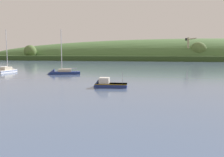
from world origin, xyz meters
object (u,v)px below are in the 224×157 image
(dockside_crane, at_px, (188,49))
(mooring_buoy_midchannel, at_px, (4,70))
(sailboat_near_mooring, at_px, (8,71))
(fishing_boat_moored, at_px, (107,85))
(sailboat_midwater_white, at_px, (61,73))

(dockside_crane, relative_size, mooring_buoy_midchannel, 25.66)
(sailboat_near_mooring, bearing_deg, dockside_crane, -26.01)
(fishing_boat_moored, xyz_separation_m, mooring_buoy_midchannel, (-45.83, 26.24, -0.32))
(sailboat_near_mooring, distance_m, sailboat_midwater_white, 18.85)
(fishing_boat_moored, bearing_deg, mooring_buoy_midchannel, -41.53)
(mooring_buoy_midchannel, bearing_deg, fishing_boat_moored, -29.79)
(fishing_boat_moored, bearing_deg, dockside_crane, -106.56)
(sailboat_midwater_white, relative_size, fishing_boat_moored, 2.23)
(dockside_crane, xyz_separation_m, mooring_buoy_midchannel, (-59.02, -130.06, -8.79))
(sailboat_midwater_white, relative_size, mooring_buoy_midchannel, 19.32)
(sailboat_midwater_white, distance_m, fishing_boat_moored, 28.21)
(sailboat_near_mooring, xyz_separation_m, mooring_buoy_midchannel, (-6.78, 5.58, -0.30))
(sailboat_near_mooring, height_order, sailboat_midwater_white, sailboat_near_mooring)
(sailboat_midwater_white, xyz_separation_m, mooring_buoy_midchannel, (-25.60, 6.58, -0.27))
(dockside_crane, height_order, sailboat_near_mooring, dockside_crane)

